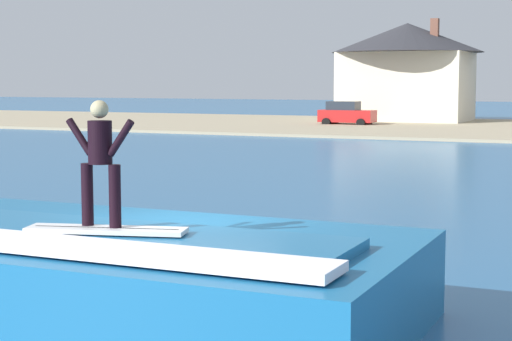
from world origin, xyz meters
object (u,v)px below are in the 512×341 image
surfboard (106,230)px  car_near_shore (346,114)px  wave_crest (122,275)px  house_with_chimney (407,65)px  surfer (100,156)px

surfboard → car_near_shore: 52.84m
wave_crest → car_near_shore: bearing=104.7°
wave_crest → house_with_chimney: 59.23m
surfboard → house_with_chimney: house_with_chimney is taller
surfboard → surfer: 0.98m
surfer → house_with_chimney: house_with_chimney is taller
car_near_shore → surfboard: bearing=-75.3°
car_near_shore → surfer: bearing=-75.4°
surfboard → surfer: bearing=153.4°
wave_crest → surfer: 1.83m
house_with_chimney → wave_crest: bearing=-79.6°
wave_crest → surfer: surfer is taller
wave_crest → car_near_shore: (-13.25, 50.46, 0.29)m
surfboard → car_near_shore: (-13.43, 51.10, -0.48)m
surfboard → house_with_chimney: (-10.88, 58.75, 3.22)m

